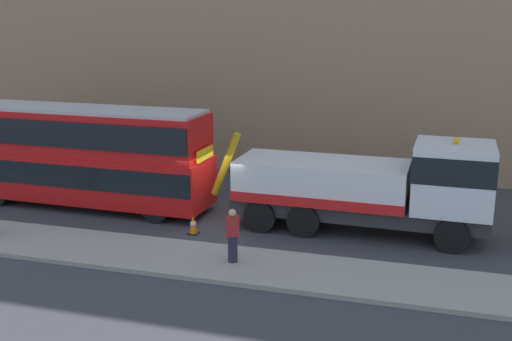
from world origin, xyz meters
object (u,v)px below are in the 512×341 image
pedestrian_bystander (233,236)px  traffic_cone_near_bus (193,225)px  recovery_tow_truck (371,185)px  double_decker_bus (79,152)px

pedestrian_bystander → traffic_cone_near_bus: size_ratio=2.38×
recovery_tow_truck → traffic_cone_near_bus: size_ratio=14.13×
double_decker_bus → traffic_cone_near_bus: size_ratio=15.41×
double_decker_bus → traffic_cone_near_bus: double_decker_bus is taller
pedestrian_bystander → traffic_cone_near_bus: bearing=20.4°
recovery_tow_truck → traffic_cone_near_bus: 6.49m
recovery_tow_truck → pedestrian_bystander: recovery_tow_truck is taller
pedestrian_bystander → traffic_cone_near_bus: pedestrian_bystander is taller
double_decker_bus → traffic_cone_near_bus: bearing=-17.3°
double_decker_bus → pedestrian_bystander: bearing=-27.0°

